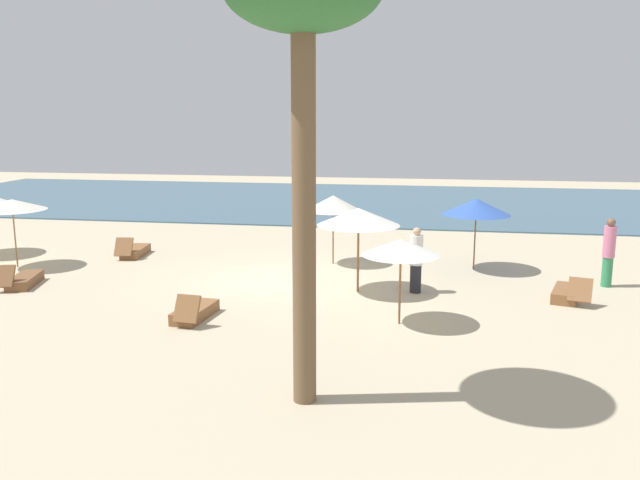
{
  "coord_description": "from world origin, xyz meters",
  "views": [
    {
      "loc": [
        4.48,
        -17.92,
        4.85
      ],
      "look_at": [
        1.38,
        0.81,
        1.1
      ],
      "focal_mm": 36.89,
      "sensor_mm": 36.0,
      "label": 1
    }
  ],
  "objects": [
    {
      "name": "ground_plane",
      "position": [
        0.0,
        0.0,
        0.0
      ],
      "size": [
        60.0,
        60.0,
        0.0
      ],
      "primitive_type": "plane",
      "color": "#BCAD8E"
    },
    {
      "name": "ocean_water",
      "position": [
        0.0,
        17.0,
        0.03
      ],
      "size": [
        48.0,
        16.0,
        0.06
      ],
      "primitive_type": "cube",
      "color": "#3D6075",
      "rests_on": "ground_plane"
    },
    {
      "name": "umbrella_0",
      "position": [
        5.95,
        2.39,
        1.97
      ],
      "size": [
        2.08,
        2.08,
        2.22
      ],
      "color": "brown",
      "rests_on": "ground_plane"
    },
    {
      "name": "umbrella_1",
      "position": [
        2.68,
        -0.72,
        2.07
      ],
      "size": [
        2.23,
        2.23,
        2.31
      ],
      "color": "brown",
      "rests_on": "ground_plane"
    },
    {
      "name": "umbrella_2",
      "position": [
        -8.23,
        0.42,
        1.98
      ],
      "size": [
        2.05,
        2.05,
        2.15
      ],
      "color": "olive",
      "rests_on": "ground_plane"
    },
    {
      "name": "umbrella_5",
      "position": [
        3.92,
        -3.27,
        1.81
      ],
      "size": [
        1.79,
        1.79,
        1.99
      ],
      "color": "brown",
      "rests_on": "ground_plane"
    },
    {
      "name": "umbrella_6",
      "position": [
        1.53,
        2.52,
        1.96
      ],
      "size": [
        1.81,
        1.81,
        2.21
      ],
      "color": "brown",
      "rests_on": "ground_plane"
    },
    {
      "name": "lounger_0",
      "position": [
        -0.89,
        -3.7,
        0.17
      ],
      "size": [
        0.76,
        1.68,
        0.75
      ],
      "color": "brown",
      "rests_on": "ground_plane"
    },
    {
      "name": "lounger_1",
      "position": [
        -5.28,
        2.53,
        0.17
      ],
      "size": [
        0.76,
        1.7,
        0.73
      ],
      "color": "brown",
      "rests_on": "ground_plane"
    },
    {
      "name": "lounger_2",
      "position": [
        -6.68,
        -1.65,
        0.17
      ],
      "size": [
        0.98,
        1.76,
        0.71
      ],
      "color": "brown",
      "rests_on": "ground_plane"
    },
    {
      "name": "lounger_3",
      "position": [
        8.15,
        -0.56,
        0.17
      ],
      "size": [
        1.03,
        1.76,
        0.72
      ],
      "color": "brown",
      "rests_on": "ground_plane"
    },
    {
      "name": "person_0",
      "position": [
        4.22,
        -0.51,
        0.9
      ],
      "size": [
        0.42,
        0.42,
        1.79
      ],
      "color": "#26262D",
      "rests_on": "ground_plane"
    },
    {
      "name": "person_1",
      "position": [
        9.49,
        0.98,
        0.99
      ],
      "size": [
        0.41,
        0.41,
        1.94
      ],
      "color": "#338C59",
      "rests_on": "ground_plane"
    },
    {
      "name": "palm_0",
      "position": [
        2.52,
        -7.65,
        6.32
      ],
      "size": [
        2.48,
        2.48,
        7.36
      ],
      "color": "brown",
      "rests_on": "ground_plane"
    }
  ]
}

